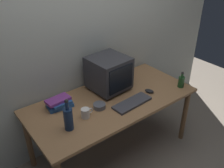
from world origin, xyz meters
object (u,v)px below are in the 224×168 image
at_px(crt_monitor, 109,73).
at_px(bottle_tall, 68,118).
at_px(mug, 86,113).
at_px(bottle_short, 181,81).
at_px(keyboard, 132,103).
at_px(computer_mouse, 149,91).
at_px(book_stack, 59,103).
at_px(cd_spindle, 99,106).

relative_size(crt_monitor, bottle_tall, 1.36).
bearing_deg(mug, bottle_short, -9.05).
distance_m(crt_monitor, bottle_short, 0.81).
bearing_deg(keyboard, bottle_short, -10.40).
height_order(computer_mouse, book_stack, book_stack).
bearing_deg(computer_mouse, cd_spindle, 150.51).
bearing_deg(bottle_short, computer_mouse, 160.82).
relative_size(crt_monitor, book_stack, 1.58).
distance_m(crt_monitor, computer_mouse, 0.47).
distance_m(keyboard, book_stack, 0.71).
distance_m(book_stack, mug, 0.31).
distance_m(computer_mouse, mug, 0.77).
relative_size(bottle_tall, book_stack, 1.16).
bearing_deg(cd_spindle, book_stack, 139.80).
distance_m(crt_monitor, keyboard, 0.41).
xyz_separation_m(bottle_short, mug, (-1.12, 0.18, -0.02)).
xyz_separation_m(keyboard, mug, (-0.48, 0.10, 0.03)).
bearing_deg(keyboard, mug, 164.32).
height_order(keyboard, bottle_tall, bottle_tall).
bearing_deg(bottle_tall, crt_monitor, 25.78).
xyz_separation_m(book_stack, cd_spindle, (0.30, -0.25, -0.02)).
height_order(bottle_tall, cd_spindle, bottle_tall).
distance_m(computer_mouse, bottle_short, 0.39).
height_order(keyboard, bottle_short, bottle_short).
relative_size(computer_mouse, cd_spindle, 0.83).
height_order(computer_mouse, bottle_tall, bottle_tall).
relative_size(bottle_short, cd_spindle, 1.54).
bearing_deg(book_stack, mug, -68.55).
bearing_deg(cd_spindle, bottle_tall, -166.23).
xyz_separation_m(crt_monitor, book_stack, (-0.58, 0.02, -0.15)).
height_order(bottle_tall, book_stack, bottle_tall).
bearing_deg(mug, book_stack, 111.45).
xyz_separation_m(crt_monitor, bottle_short, (0.66, -0.45, -0.12)).
xyz_separation_m(bottle_tall, mug, (0.20, 0.05, -0.07)).
bearing_deg(cd_spindle, computer_mouse, -9.26).
distance_m(keyboard, computer_mouse, 0.29).
relative_size(mug, cd_spindle, 1.00).
height_order(computer_mouse, bottle_short, bottle_short).
bearing_deg(crt_monitor, computer_mouse, -47.32).
distance_m(crt_monitor, cd_spindle, 0.40).
xyz_separation_m(bottle_tall, bottle_short, (1.33, -0.13, -0.05)).
relative_size(crt_monitor, keyboard, 0.98).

